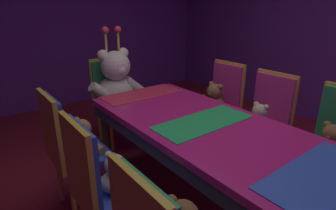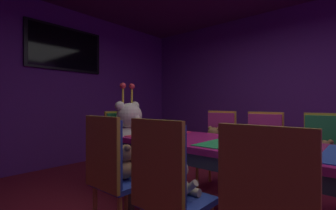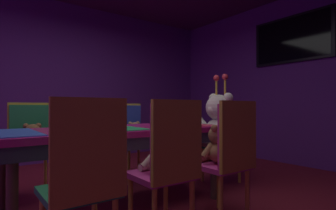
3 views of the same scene
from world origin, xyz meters
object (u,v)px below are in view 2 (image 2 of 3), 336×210
(king_teddy_bear, at_px, (130,130))
(teddy_left_1, at_px, (179,181))
(wall_tv, at_px, (66,49))
(chair_left_2, at_px, (111,166))
(chair_left_1, at_px, (165,182))
(teddy_left_2, at_px, (125,164))
(teddy_right_0, at_px, (324,156))
(chair_right_0, at_px, (326,152))
(banquet_table, at_px, (230,152))
(teddy_left_0, at_px, (279,202))
(throne_chair, at_px, (121,141))
(chair_right_1, at_px, (263,145))
(chair_right_2, at_px, (219,140))
(teddy_right_2, at_px, (213,141))
(teddy_right_1, at_px, (258,149))

(king_teddy_bear, bearing_deg, teddy_left_1, -27.95)
(wall_tv, bearing_deg, chair_left_2, -108.66)
(chair_left_1, bearing_deg, teddy_left_2, 74.68)
(teddy_left_2, bearing_deg, teddy_right_0, -39.81)
(chair_right_0, height_order, king_teddy_bear, king_teddy_bear)
(banquet_table, height_order, teddy_left_0, teddy_left_0)
(chair_left_1, bearing_deg, wall_tv, 74.40)
(teddy_left_0, relative_size, throne_chair, 0.34)
(chair_right_0, distance_m, chair_right_1, 0.61)
(chair_right_2, xyz_separation_m, wall_tv, (-0.87, 2.52, 1.45))
(teddy_right_0, height_order, teddy_right_2, teddy_right_2)
(teddy_right_0, relative_size, wall_tv, 0.23)
(banquet_table, bearing_deg, teddy_left_1, 178.88)
(banquet_table, bearing_deg, chair_right_1, 0.17)
(chair_left_1, distance_m, teddy_left_2, 0.60)
(teddy_left_1, distance_m, wall_tv, 3.50)
(banquet_table, distance_m, chair_right_1, 0.84)
(teddy_left_0, relative_size, teddy_right_2, 0.95)
(chair_right_0, height_order, teddy_right_1, chair_right_0)
(chair_right_2, bearing_deg, teddy_right_1, 73.25)
(chair_right_0, distance_m, teddy_right_0, 0.14)
(chair_right_1, bearing_deg, chair_right_0, 92.60)
(teddy_right_2, bearing_deg, wall_tv, -73.93)
(teddy_right_1, height_order, teddy_right_2, teddy_right_2)
(teddy_left_2, xyz_separation_m, teddy_right_1, (1.40, -0.59, -0.01))
(teddy_right_2, bearing_deg, king_teddy_bear, -47.36)
(chair_right_2, bearing_deg, chair_right_1, 86.81)
(banquet_table, bearing_deg, teddy_right_1, 0.20)
(chair_right_2, bearing_deg, chair_left_2, -0.09)
(chair_left_1, height_order, chair_right_2, same)
(wall_tv, bearing_deg, teddy_left_2, -105.67)
(chair_left_2, xyz_separation_m, teddy_right_0, (1.58, -1.19, -0.02))
(teddy_left_1, xyz_separation_m, throne_chair, (0.72, 1.53, 0.03))
(throne_chair, bearing_deg, teddy_left_1, -25.26)
(chair_right_2, relative_size, wall_tv, 0.75)
(teddy_left_2, height_order, king_teddy_bear, king_teddy_bear)
(chair_left_2, distance_m, teddy_right_1, 1.66)
(teddy_left_0, height_order, chair_right_2, chair_right_2)
(chair_left_1, height_order, chair_right_0, same)
(banquet_table, bearing_deg, teddy_left_0, -139.65)
(throne_chair, bearing_deg, chair_right_1, 28.62)
(teddy_left_0, bearing_deg, chair_left_1, 104.30)
(teddy_right_1, xyz_separation_m, king_teddy_bear, (-0.70, 1.37, 0.17))
(chair_left_1, height_order, teddy_right_2, chair_left_1)
(teddy_left_2, distance_m, king_teddy_bear, 1.07)
(teddy_left_0, bearing_deg, throne_chair, 71.75)
(teddy_right_0, distance_m, king_teddy_bear, 2.11)
(chair_right_1, xyz_separation_m, teddy_right_2, (-0.11, 0.58, 0.00))
(chair_left_1, distance_m, chair_right_2, 1.83)
(chair_left_1, distance_m, teddy_right_2, 1.69)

